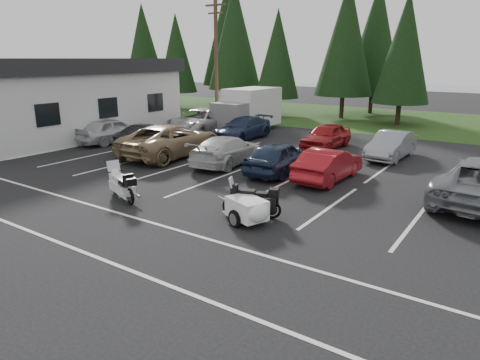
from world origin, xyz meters
name	(u,v)px	position (x,y,z in m)	size (l,w,h in m)	color
ground	(237,198)	(0.00, 0.00, 0.00)	(120.00, 120.00, 0.00)	black
grass_strip	(405,121)	(0.00, 24.00, 0.01)	(80.00, 16.00, 0.01)	#223912
building	(44,97)	(-18.00, 4.00, 2.45)	(10.60, 15.60, 4.90)	silver
utility_pole	(216,61)	(-10.00, 12.00, 4.70)	(1.60, 0.26, 9.00)	#473321
box_truck	(244,110)	(-8.00, 12.50, 1.45)	(2.40, 5.60, 2.90)	silver
stall_markings	(265,185)	(0.00, 2.00, 0.00)	(32.00, 16.00, 0.01)	silver
conifer_0	(143,46)	(-28.00, 22.50, 6.23)	(4.58, 4.58, 10.66)	#332316
conifer_1	(176,53)	(-22.00, 21.20, 5.39)	(3.96, 3.96, 9.22)	#332316
conifer_2	(235,36)	(-16.00, 22.80, 6.95)	(5.10, 5.10, 11.89)	#332316
conifer_3	(278,54)	(-10.50, 21.40, 5.27)	(3.87, 3.87, 9.02)	#332316
conifer_4	(346,38)	(-5.00, 22.90, 6.53)	(4.80, 4.80, 11.17)	#332316
conifer_5	(405,48)	(0.00, 21.60, 5.63)	(4.14, 4.14, 9.63)	#332316
conifer_back_a	(226,36)	(-20.00, 27.00, 7.19)	(5.28, 5.28, 12.30)	#332316
conifer_back_b	(376,36)	(-4.00, 27.50, 6.77)	(4.97, 4.97, 11.58)	#332316
car_near_0	(113,130)	(-12.21, 4.59, 0.75)	(1.77, 4.40, 1.50)	silver
car_near_1	(152,137)	(-8.78, 4.45, 0.71)	(1.50, 4.31, 1.42)	black
car_near_2	(171,140)	(-6.79, 3.84, 0.84)	(2.77, 6.01, 1.67)	#88714F
car_near_3	(227,150)	(-3.34, 4.04, 0.68)	(1.90, 4.68, 1.36)	#B9B9B7
car_near_4	(279,157)	(-0.51, 3.98, 0.71)	(1.68, 4.19, 1.43)	#18243D
car_near_5	(329,164)	(1.78, 4.11, 0.67)	(1.42, 4.09, 1.35)	maroon
car_far_0	(201,121)	(-9.81, 9.95, 0.84)	(2.78, 6.03, 1.68)	#B9B8B6
car_far_1	(243,128)	(-6.44, 10.00, 0.67)	(1.89, 4.65, 1.35)	#1B2645
car_far_2	(326,136)	(-0.95, 10.20, 0.69)	(1.64, 4.07, 1.39)	maroon
car_far_3	(391,145)	(2.79, 9.64, 0.68)	(1.44, 4.12, 1.36)	gray
touring_motorcycle	(121,182)	(-3.34, -2.43, 0.65)	(2.36, 0.73, 1.31)	white
cargo_trailer	(247,211)	(1.66, -1.89, 0.41)	(1.77, 0.99, 0.82)	white
adventure_motorcycle	(251,198)	(1.47, -1.32, 0.65)	(2.13, 0.74, 1.29)	black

